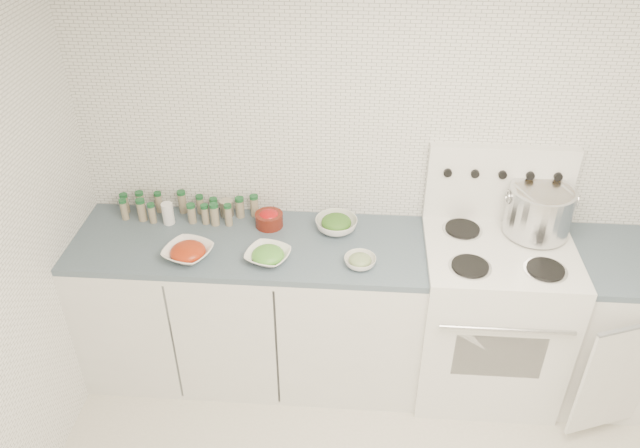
{
  "coord_description": "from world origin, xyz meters",
  "views": [
    {
      "loc": [
        -0.26,
        -1.42,
        2.81
      ],
      "look_at": [
        -0.44,
        1.14,
        1.07
      ],
      "focal_mm": 35.0,
      "sensor_mm": 36.0,
      "label": 1
    }
  ],
  "objects": [
    {
      "name": "stock_pot",
      "position": [
        0.67,
        1.33,
        1.08
      ],
      "size": [
        0.35,
        0.33,
        0.25
      ],
      "rotation": [
        0.0,
        0.0,
        -0.01
      ],
      "color": "silver",
      "rests_on": "stove"
    },
    {
      "name": "bowl_tomato",
      "position": [
        -1.1,
        1.04,
        0.93
      ],
      "size": [
        0.3,
        0.3,
        0.08
      ],
      "color": "white",
      "rests_on": "counter_left"
    },
    {
      "name": "room_walls",
      "position": [
        0.0,
        0.0,
        1.56
      ],
      "size": [
        3.54,
        3.04,
        2.52
      ],
      "color": "white",
      "rests_on": "ground"
    },
    {
      "name": "bowl_snowpea",
      "position": [
        -0.7,
        1.04,
        0.93
      ],
      "size": [
        0.27,
        0.27,
        0.07
      ],
      "color": "white",
      "rests_on": "counter_left"
    },
    {
      "name": "counter_right",
      "position": [
        1.3,
        1.19,
        0.45
      ],
      "size": [
        0.89,
        0.77,
        0.9
      ],
      "color": "white",
      "rests_on": "ground"
    },
    {
      "name": "salt_canister",
      "position": [
        -1.28,
        1.34,
        0.96
      ],
      "size": [
        0.06,
        0.06,
        0.12
      ],
      "primitive_type": "cylinder",
      "rotation": [
        0.0,
        0.0,
        -0.01
      ],
      "color": "white",
      "rests_on": "counter_left"
    },
    {
      "name": "tin_can",
      "position": [
        -0.98,
        1.43,
        0.95
      ],
      "size": [
        0.09,
        0.09,
        0.1
      ],
      "primitive_type": "cylinder",
      "rotation": [
        0.0,
        0.0,
        -0.36
      ],
      "color": "#B6AD9A",
      "rests_on": "counter_left"
    },
    {
      "name": "stove",
      "position": [
        0.48,
        1.19,
        0.5
      ],
      "size": [
        0.76,
        0.7,
        1.36
      ],
      "color": "white",
      "rests_on": "ground"
    },
    {
      "name": "bowl_broccoli",
      "position": [
        -0.37,
        1.33,
        0.94
      ],
      "size": [
        0.25,
        0.25,
        0.09
      ],
      "color": "white",
      "rests_on": "counter_left"
    },
    {
      "name": "counter_left",
      "position": [
        -0.82,
        1.19,
        0.45
      ],
      "size": [
        1.85,
        0.62,
        0.9
      ],
      "color": "white",
      "rests_on": "ground"
    },
    {
      "name": "bowl_zucchini",
      "position": [
        -0.23,
        1.03,
        0.93
      ],
      "size": [
        0.19,
        0.19,
        0.06
      ],
      "color": "white",
      "rests_on": "counter_left"
    },
    {
      "name": "bowl_pepper",
      "position": [
        -0.73,
        1.35,
        0.95
      ],
      "size": [
        0.15,
        0.15,
        0.09
      ],
      "color": "#58190F",
      "rests_on": "counter_left"
    },
    {
      "name": "spice_cluster",
      "position": [
        -1.2,
        1.4,
        0.96
      ],
      "size": [
        0.77,
        0.16,
        0.13
      ],
      "color": "gray",
      "rests_on": "counter_left"
    }
  ]
}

